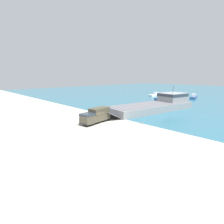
{
  "coord_description": "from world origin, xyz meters",
  "views": [
    {
      "loc": [
        29.64,
        -24.23,
        10.44
      ],
      "look_at": [
        -0.08,
        4.36,
        1.87
      ],
      "focal_mm": 28.0,
      "sensor_mm": 36.0,
      "label": 1
    }
  ],
  "objects_px": {
    "military_truck": "(96,115)",
    "moored_boat_c": "(194,97)",
    "landing_craft": "(157,104)",
    "moored_boat_b": "(156,95)",
    "mooring_bollard": "(95,112)",
    "moored_boat_a": "(159,98)",
    "soldier_on_ramp": "(88,116)"
  },
  "relations": [
    {
      "from": "moored_boat_b",
      "to": "military_truck",
      "type": "bearing_deg",
      "value": 123.48
    },
    {
      "from": "moored_boat_c",
      "to": "soldier_on_ramp",
      "type": "bearing_deg",
      "value": -106.26
    },
    {
      "from": "moored_boat_a",
      "to": "moored_boat_c",
      "type": "xyz_separation_m",
      "value": [
        9.94,
        13.76,
        0.01
      ]
    },
    {
      "from": "landing_craft",
      "to": "moored_boat_b",
      "type": "height_order",
      "value": "landing_craft"
    },
    {
      "from": "military_truck",
      "to": "mooring_bollard",
      "type": "bearing_deg",
      "value": -136.47
    },
    {
      "from": "landing_craft",
      "to": "mooring_bollard",
      "type": "distance_m",
      "value": 19.76
    },
    {
      "from": "moored_boat_c",
      "to": "mooring_bollard",
      "type": "height_order",
      "value": "moored_boat_c"
    },
    {
      "from": "military_truck",
      "to": "moored_boat_a",
      "type": "relative_size",
      "value": 0.89
    },
    {
      "from": "military_truck",
      "to": "soldier_on_ramp",
      "type": "distance_m",
      "value": 3.76
    },
    {
      "from": "moored_boat_c",
      "to": "moored_boat_a",
      "type": "bearing_deg",
      "value": -140.32
    },
    {
      "from": "military_truck",
      "to": "moored_boat_a",
      "type": "distance_m",
      "value": 47.17
    },
    {
      "from": "moored_boat_b",
      "to": "moored_boat_a",
      "type": "bearing_deg",
      "value": 142.21
    },
    {
      "from": "military_truck",
      "to": "moored_boat_b",
      "type": "distance_m",
      "value": 59.18
    },
    {
      "from": "moored_boat_a",
      "to": "mooring_bollard",
      "type": "height_order",
      "value": "moored_boat_a"
    },
    {
      "from": "moored_boat_a",
      "to": "mooring_bollard",
      "type": "distance_m",
      "value": 40.12
    },
    {
      "from": "landing_craft",
      "to": "moored_boat_b",
      "type": "xyz_separation_m",
      "value": [
        -20.85,
        32.36,
        -1.09
      ]
    },
    {
      "from": "moored_boat_a",
      "to": "military_truck",
      "type": "bearing_deg",
      "value": -92.56
    },
    {
      "from": "military_truck",
      "to": "moored_boat_b",
      "type": "bearing_deg",
      "value": -169.85
    },
    {
      "from": "moored_boat_a",
      "to": "moored_boat_c",
      "type": "bearing_deg",
      "value": 37.18
    },
    {
      "from": "landing_craft",
      "to": "mooring_bollard",
      "type": "height_order",
      "value": "landing_craft"
    },
    {
      "from": "soldier_on_ramp",
      "to": "mooring_bollard",
      "type": "bearing_deg",
      "value": -123.22
    },
    {
      "from": "mooring_bollard",
      "to": "moored_boat_b",
      "type": "bearing_deg",
      "value": 103.6
    },
    {
      "from": "moored_boat_a",
      "to": "moored_boat_b",
      "type": "distance_m",
      "value": 12.88
    },
    {
      "from": "soldier_on_ramp",
      "to": "moored_boat_c",
      "type": "bearing_deg",
      "value": -162.17
    },
    {
      "from": "moored_boat_b",
      "to": "mooring_bollard",
      "type": "xyz_separation_m",
      "value": [
        12.1,
        -50.03,
        -0.17
      ]
    },
    {
      "from": "military_truck",
      "to": "moored_boat_c",
      "type": "distance_m",
      "value": 59.47
    },
    {
      "from": "landing_craft",
      "to": "soldier_on_ramp",
      "type": "xyz_separation_m",
      "value": [
        -4.78,
        -22.9,
        -0.78
      ]
    },
    {
      "from": "soldier_on_ramp",
      "to": "moored_boat_c",
      "type": "distance_m",
      "value": 58.93
    },
    {
      "from": "moored_boat_b",
      "to": "moored_boat_c",
      "type": "distance_m",
      "value": 18.26
    },
    {
      "from": "landing_craft",
      "to": "mooring_bollard",
      "type": "xyz_separation_m",
      "value": [
        -8.75,
        -17.67,
        -1.26
      ]
    },
    {
      "from": "military_truck",
      "to": "moored_boat_c",
      "type": "bearing_deg",
      "value": 172.45
    },
    {
      "from": "landing_craft",
      "to": "moored_boat_a",
      "type": "bearing_deg",
      "value": 129.33
    }
  ]
}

